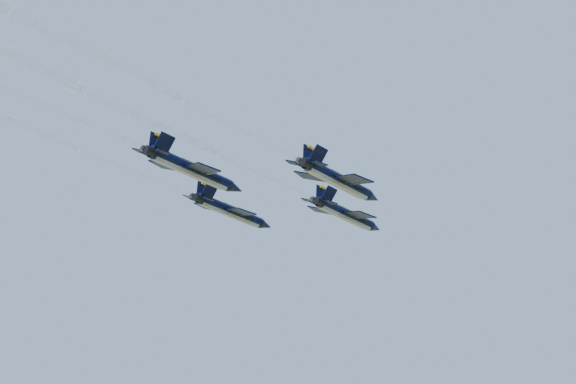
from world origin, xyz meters
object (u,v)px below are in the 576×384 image
at_px(jet_lead, 347,215).
at_px(jet_left, 232,212).
at_px(jet_right, 339,180).
at_px(jet_slot, 193,170).

xyz_separation_m(jet_lead, jet_left, (-14.73, -7.82, 0.00)).
distance_m(jet_left, jet_right, 20.29).
relative_size(jet_lead, jet_left, 1.00).
bearing_deg(jet_left, jet_slot, -55.93).
height_order(jet_left, jet_slot, same).
relative_size(jet_left, jet_slot, 1.00).
bearing_deg(jet_lead, jet_right, -53.56).
distance_m(jet_left, jet_slot, 18.51).
xyz_separation_m(jet_right, jet_slot, (-14.84, -10.41, 0.00)).
height_order(jet_lead, jet_right, same).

